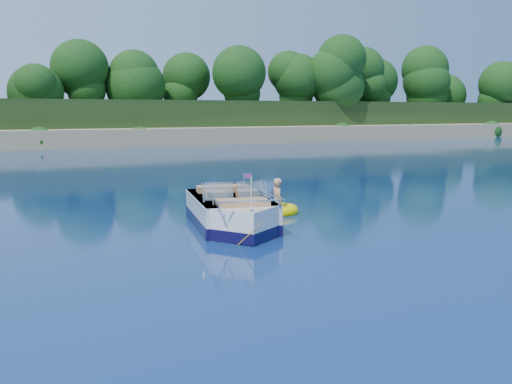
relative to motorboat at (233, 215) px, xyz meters
The scene contains 6 objects.
ground 1.49m from the motorboat, 162.59° to the right, with size 160.00×160.00×0.00m, color #091945.
shoreline 63.36m from the motorboat, 91.25° to the left, with size 170.00×59.00×6.00m.
treeline 40.94m from the motorboat, 91.89° to the left, with size 150.00×7.12×8.19m.
motorboat is the anchor object (origin of this frame).
tow_tube 2.47m from the motorboat, 33.16° to the left, with size 1.54×1.54×0.34m.
boy 2.48m from the motorboat, 33.51° to the left, with size 0.50×0.33×1.38m, color tan.
Camera 1 is at (-4.61, -12.80, 3.00)m, focal length 40.00 mm.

